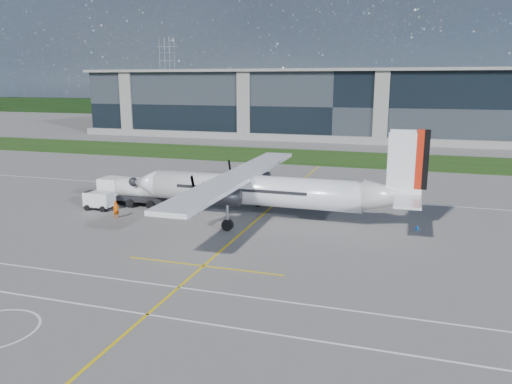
{
  "coord_description": "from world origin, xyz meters",
  "views": [
    {
      "loc": [
        16.81,
        -37.08,
        13.01
      ],
      "look_at": [
        2.89,
        6.88,
        2.7
      ],
      "focal_mm": 35.0,
      "sensor_mm": 36.0,
      "label": 1
    }
  ],
  "objects_px": {
    "turboprop_aircraft": "(266,173)",
    "fuel_tanker_truck": "(129,191)",
    "safety_cone_stbdwing": "(285,184)",
    "safety_cone_tail": "(417,227)",
    "safety_cone_nose_stbd": "(157,202)",
    "safety_cone_fwd": "(129,205)",
    "pylon_west": "(168,76)",
    "ground_crew_person": "(116,208)",
    "baggage_tug": "(99,201)"
  },
  "relations": [
    {
      "from": "fuel_tanker_truck",
      "to": "safety_cone_fwd",
      "type": "distance_m",
      "value": 1.62
    },
    {
      "from": "pylon_west",
      "to": "baggage_tug",
      "type": "height_order",
      "value": "pylon_west"
    },
    {
      "from": "fuel_tanker_truck",
      "to": "turboprop_aircraft",
      "type": "bearing_deg",
      "value": -4.34
    },
    {
      "from": "fuel_tanker_truck",
      "to": "baggage_tug",
      "type": "relative_size",
      "value": 2.63
    },
    {
      "from": "turboprop_aircraft",
      "to": "safety_cone_nose_stbd",
      "type": "xyz_separation_m",
      "value": [
        -12.84,
        2.09,
        -4.26
      ]
    },
    {
      "from": "ground_crew_person",
      "to": "pylon_west",
      "type": "bearing_deg",
      "value": 60.32
    },
    {
      "from": "turboprop_aircraft",
      "to": "safety_cone_nose_stbd",
      "type": "relative_size",
      "value": 60.08
    },
    {
      "from": "baggage_tug",
      "to": "safety_cone_nose_stbd",
      "type": "relative_size",
      "value": 6.11
    },
    {
      "from": "baggage_tug",
      "to": "safety_cone_nose_stbd",
      "type": "height_order",
      "value": "baggage_tug"
    },
    {
      "from": "safety_cone_tail",
      "to": "safety_cone_stbdwing",
      "type": "bearing_deg",
      "value": 137.16
    },
    {
      "from": "fuel_tanker_truck",
      "to": "safety_cone_stbdwing",
      "type": "xyz_separation_m",
      "value": [
        13.52,
        14.34,
        -1.26
      ]
    },
    {
      "from": "ground_crew_person",
      "to": "safety_cone_nose_stbd",
      "type": "relative_size",
      "value": 3.78
    },
    {
      "from": "safety_cone_nose_stbd",
      "to": "safety_cone_fwd",
      "type": "height_order",
      "value": "same"
    },
    {
      "from": "pylon_west",
      "to": "safety_cone_fwd",
      "type": "distance_m",
      "value": 158.83
    },
    {
      "from": "baggage_tug",
      "to": "ground_crew_person",
      "type": "distance_m",
      "value": 4.21
    },
    {
      "from": "pylon_west",
      "to": "safety_cone_tail",
      "type": "height_order",
      "value": "pylon_west"
    },
    {
      "from": "safety_cone_nose_stbd",
      "to": "pylon_west",
      "type": "bearing_deg",
      "value": 116.75
    },
    {
      "from": "safety_cone_stbdwing",
      "to": "safety_cone_nose_stbd",
      "type": "xyz_separation_m",
      "value": [
        -10.82,
        -13.43,
        0.0
      ]
    },
    {
      "from": "turboprop_aircraft",
      "to": "fuel_tanker_truck",
      "type": "relative_size",
      "value": 3.73
    },
    {
      "from": "turboprop_aircraft",
      "to": "ground_crew_person",
      "type": "bearing_deg",
      "value": -164.34
    },
    {
      "from": "safety_cone_fwd",
      "to": "pylon_west",
      "type": "bearing_deg",
      "value": 115.73
    },
    {
      "from": "safety_cone_fwd",
      "to": "fuel_tanker_truck",
      "type": "bearing_deg",
      "value": 117.67
    },
    {
      "from": "baggage_tug",
      "to": "fuel_tanker_truck",
      "type": "bearing_deg",
      "value": 55.32
    },
    {
      "from": "pylon_west",
      "to": "ground_crew_person",
      "type": "distance_m",
      "value": 163.01
    },
    {
      "from": "turboprop_aircraft",
      "to": "safety_cone_nose_stbd",
      "type": "bearing_deg",
      "value": 170.74
    },
    {
      "from": "safety_cone_stbdwing",
      "to": "safety_cone_fwd",
      "type": "height_order",
      "value": "same"
    },
    {
      "from": "turboprop_aircraft",
      "to": "safety_cone_stbdwing",
      "type": "xyz_separation_m",
      "value": [
        -2.02,
        15.52,
        -4.26
      ]
    },
    {
      "from": "pylon_west",
      "to": "safety_cone_tail",
      "type": "xyz_separation_m",
      "value": [
        97.64,
        -142.0,
        -14.75
      ]
    },
    {
      "from": "turboprop_aircraft",
      "to": "fuel_tanker_truck",
      "type": "xyz_separation_m",
      "value": [
        -15.53,
        1.18,
        -3.0
      ]
    },
    {
      "from": "baggage_tug",
      "to": "safety_cone_nose_stbd",
      "type": "xyz_separation_m",
      "value": [
        4.6,
        3.67,
        -0.67
      ]
    },
    {
      "from": "baggage_tug",
      "to": "safety_cone_fwd",
      "type": "distance_m",
      "value": 3.09
    },
    {
      "from": "safety_cone_nose_stbd",
      "to": "safety_cone_stbdwing",
      "type": "bearing_deg",
      "value": 51.12
    },
    {
      "from": "turboprop_aircraft",
      "to": "baggage_tug",
      "type": "bearing_deg",
      "value": -174.82
    },
    {
      "from": "turboprop_aircraft",
      "to": "safety_cone_fwd",
      "type": "distance_m",
      "value": 15.65
    },
    {
      "from": "pylon_west",
      "to": "turboprop_aircraft",
      "type": "relative_size",
      "value": 1.0
    },
    {
      "from": "baggage_tug",
      "to": "safety_cone_nose_stbd",
      "type": "bearing_deg",
      "value": 38.62
    },
    {
      "from": "turboprop_aircraft",
      "to": "safety_cone_nose_stbd",
      "type": "height_order",
      "value": "turboprop_aircraft"
    },
    {
      "from": "fuel_tanker_truck",
      "to": "baggage_tug",
      "type": "height_order",
      "value": "fuel_tanker_truck"
    },
    {
      "from": "safety_cone_stbdwing",
      "to": "safety_cone_tail",
      "type": "height_order",
      "value": "same"
    },
    {
      "from": "pylon_west",
      "to": "safety_cone_fwd",
      "type": "xyz_separation_m",
      "value": [
        68.66,
        -142.47,
        -14.75
      ]
    },
    {
      "from": "fuel_tanker_truck",
      "to": "safety_cone_tail",
      "type": "relative_size",
      "value": 16.09
    },
    {
      "from": "baggage_tug",
      "to": "safety_cone_tail",
      "type": "distance_m",
      "value": 31.46
    },
    {
      "from": "ground_crew_person",
      "to": "safety_cone_tail",
      "type": "xyz_separation_m",
      "value": [
        27.86,
        4.64,
        -0.7
      ]
    },
    {
      "from": "ground_crew_person",
      "to": "safety_cone_tail",
      "type": "height_order",
      "value": "ground_crew_person"
    },
    {
      "from": "pylon_west",
      "to": "baggage_tug",
      "type": "relative_size",
      "value": 9.81
    },
    {
      "from": "safety_cone_stbdwing",
      "to": "safety_cone_nose_stbd",
      "type": "distance_m",
      "value": 17.25
    },
    {
      "from": "pylon_west",
      "to": "safety_cone_tail",
      "type": "distance_m",
      "value": 172.96
    },
    {
      "from": "baggage_tug",
      "to": "ground_crew_person",
      "type": "bearing_deg",
      "value": -33.56
    },
    {
      "from": "turboprop_aircraft",
      "to": "ground_crew_person",
      "type": "xyz_separation_m",
      "value": [
        -13.94,
        -3.91,
        -3.56
      ]
    },
    {
      "from": "safety_cone_stbdwing",
      "to": "baggage_tug",
      "type": "bearing_deg",
      "value": -132.05
    }
  ]
}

